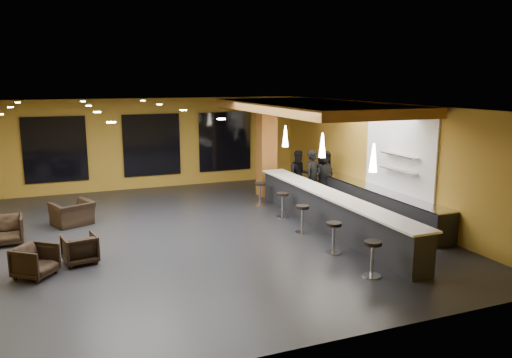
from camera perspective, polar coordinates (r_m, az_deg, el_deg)
name	(u,v)px	position (r m, az deg, el deg)	size (l,w,h in m)	color
floor	(196,235)	(14.06, -6.87, -6.37)	(12.00, 13.00, 0.10)	black
ceiling	(193,105)	(13.42, -7.24, 8.44)	(12.00, 13.00, 0.10)	black
wall_back	(151,143)	(19.96, -11.88, 4.01)	(12.00, 0.10, 3.50)	olive
wall_front	(306,244)	(7.66, 5.72, -7.39)	(12.00, 0.10, 3.50)	olive
wall_right	(381,159)	(16.22, 14.09, 2.28)	(0.10, 13.00, 3.50)	olive
wood_soffit	(309,107)	(15.82, 6.13, 8.20)	(3.60, 8.00, 0.28)	#BC7C36
window_left	(55,150)	(19.57, -21.97, 3.14)	(2.20, 0.06, 2.40)	black
window_center	(152,145)	(19.86, -11.82, 3.83)	(2.20, 0.06, 2.40)	black
window_right	(225,141)	(20.58, -3.56, 4.30)	(2.20, 0.06, 2.40)	black
tile_backsplash	(399,155)	(15.34, 16.04, 2.62)	(0.06, 3.20, 2.40)	white
bar_counter	(329,212)	(14.36, 8.38, -3.74)	(0.60, 8.00, 1.00)	black
bar_top	(330,194)	(14.24, 8.44, -1.70)	(0.78, 8.10, 0.05)	white
prep_counter	(378,204)	(15.85, 13.74, -2.79)	(0.70, 6.00, 0.86)	black
prep_top	(378,190)	(15.75, 13.82, -1.18)	(0.72, 6.00, 0.03)	silver
wall_shelf_lower	(399,170)	(15.16, 16.00, 0.99)	(0.30, 1.50, 0.03)	silver
wall_shelf_upper	(400,155)	(15.09, 16.09, 2.67)	(0.30, 1.50, 0.03)	silver
column	(267,148)	(18.17, 1.21, 3.55)	(0.60, 0.60, 3.50)	brown
pendant_0	(373,158)	(12.34, 13.27, 2.38)	(0.20, 0.20, 0.70)	white
pendant_1	(322,145)	(14.43, 7.59, 3.84)	(0.20, 0.20, 0.70)	white
pendant_2	(285,136)	(16.64, 3.38, 4.90)	(0.20, 0.20, 0.70)	white
staff_a	(313,177)	(17.16, 6.53, 0.22)	(0.67, 0.44, 1.85)	black
staff_b	(299,175)	(17.85, 4.97, 0.49)	(0.84, 0.66, 1.73)	black
staff_c	(324,175)	(17.76, 7.74, 0.47)	(0.87, 0.57, 1.79)	black
armchair_a	(35,261)	(11.89, -23.90, -8.60)	(0.74, 0.77, 0.70)	black
armchair_b	(80,249)	(12.38, -19.48, -7.54)	(0.72, 0.75, 0.68)	black
armchair_c	(6,230)	(14.46, -26.63, -5.28)	(0.79, 0.81, 0.74)	black
armchair_d	(73,213)	(15.58, -20.22, -3.72)	(1.08, 0.94, 0.70)	black
bar_stool_0	(372,254)	(11.12, 13.17, -8.35)	(0.41, 0.41, 0.80)	silver
bar_stool_1	(334,234)	(12.40, 8.86, -6.18)	(0.40, 0.40, 0.78)	silver
bar_stool_2	(302,215)	(13.88, 5.32, -4.17)	(0.40, 0.40, 0.79)	silver
bar_stool_3	(283,202)	(15.43, 3.06, -2.59)	(0.39, 0.39, 0.78)	silver
bar_stool_4	(260,191)	(16.89, 0.47, -1.36)	(0.39, 0.39, 0.78)	silver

